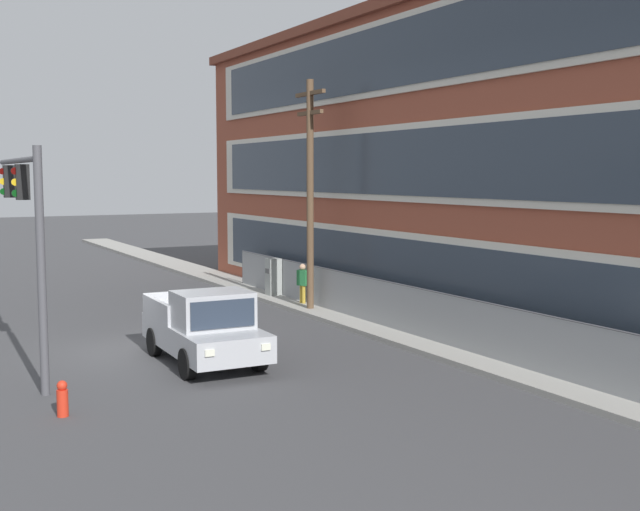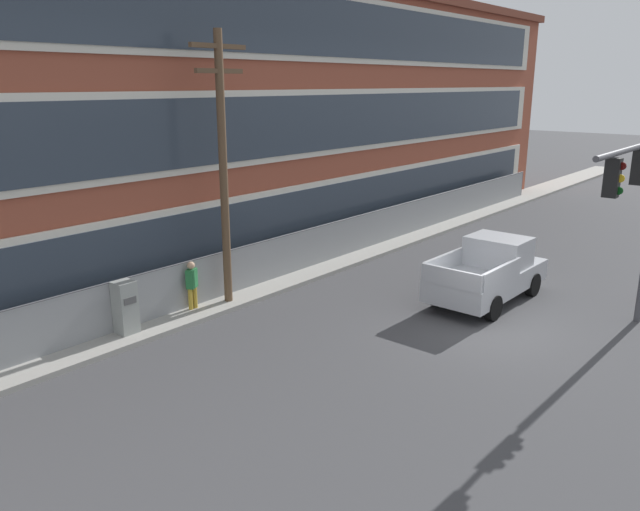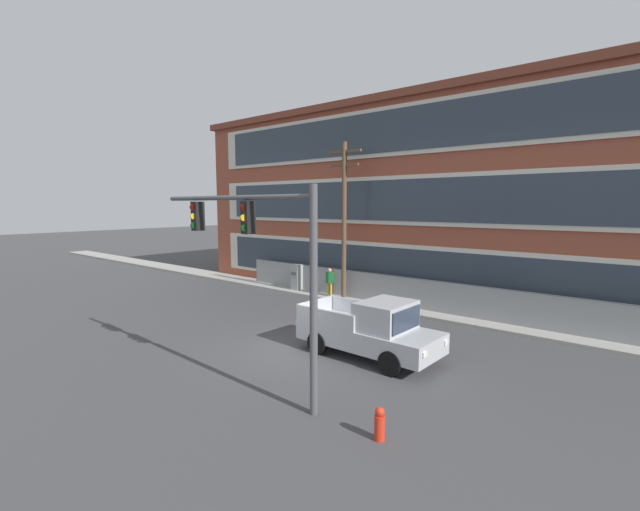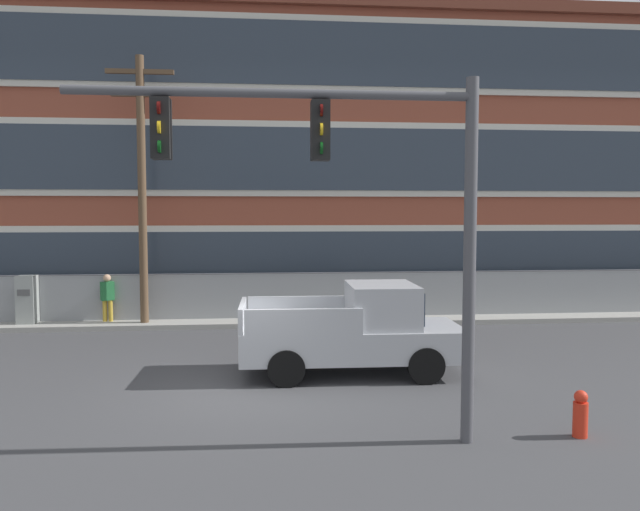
# 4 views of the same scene
# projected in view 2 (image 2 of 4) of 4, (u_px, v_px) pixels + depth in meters

# --- Properties ---
(ground_plane) EXTENTS (160.00, 160.00, 0.00)m
(ground_plane) POSITION_uv_depth(u_px,v_px,m) (483.00, 330.00, 18.31)
(ground_plane) COLOR #424244
(sidewalk_building_side) EXTENTS (80.00, 1.91, 0.16)m
(sidewalk_building_side) POSITION_uv_depth(u_px,v_px,m) (288.00, 277.00, 23.05)
(sidewalk_building_side) COLOR #9E9B93
(sidewalk_building_side) RESTS_ON ground
(brick_mill_building) EXTENTS (41.15, 11.31, 11.05)m
(brick_mill_building) POSITION_uv_depth(u_px,v_px,m) (247.00, 116.00, 28.59)
(brick_mill_building) COLOR brown
(brick_mill_building) RESTS_ON ground
(chain_link_fence) EXTENTS (32.94, 0.06, 1.67)m
(chain_link_fence) POSITION_uv_depth(u_px,v_px,m) (372.00, 230.00, 27.04)
(chain_link_fence) COLOR gray
(chain_link_fence) RESTS_ON ground
(traffic_signal_mast) EXTENTS (6.27, 0.43, 5.78)m
(traffic_signal_mast) POSITION_uv_depth(u_px,v_px,m) (640.00, 195.00, 16.54)
(traffic_signal_mast) COLOR #4C4C51
(traffic_signal_mast) RESTS_ON ground
(pickup_truck_silver) EXTENTS (5.09, 2.27, 2.06)m
(pickup_truck_silver) POSITION_uv_depth(u_px,v_px,m) (489.00, 272.00, 20.64)
(pickup_truck_silver) COLOR #B2B5BA
(pickup_truck_silver) RESTS_ON ground
(utility_pole_near_corner) EXTENTS (2.09, 0.26, 8.56)m
(utility_pole_near_corner) POSITION_uv_depth(u_px,v_px,m) (223.00, 162.00, 19.15)
(utility_pole_near_corner) COLOR brown
(utility_pole_near_corner) RESTS_ON ground
(electrical_cabinet) EXTENTS (0.56, 0.55, 1.68)m
(electrical_cabinet) POSITION_uv_depth(u_px,v_px,m) (126.00, 310.00, 17.57)
(electrical_cabinet) COLOR #939993
(electrical_cabinet) RESTS_ON ground
(pedestrian_near_cabinet) EXTENTS (0.47, 0.40, 1.69)m
(pedestrian_near_cabinet) POSITION_uv_depth(u_px,v_px,m) (192.00, 284.00, 19.42)
(pedestrian_near_cabinet) COLOR #B7932D
(pedestrian_near_cabinet) RESTS_ON ground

